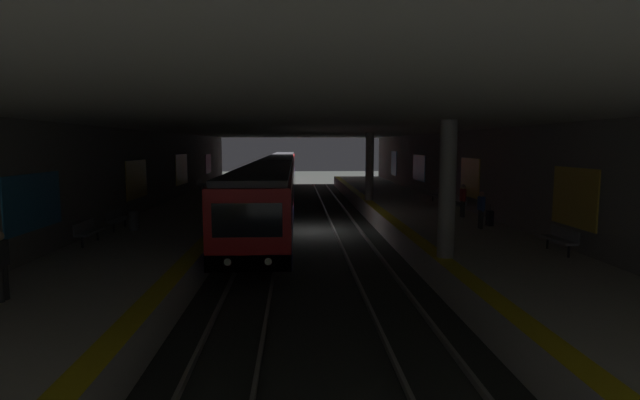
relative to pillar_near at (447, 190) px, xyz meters
The scene contains 22 objects.
ground_plane 12.12m from the pillar_near, 21.91° to the left, with size 120.00×120.00×0.00m, color #2D302D.
track_left 11.50m from the pillar_near, 11.24° to the left, with size 60.00×1.53×0.16m.
track_right 13.05m from the pillar_near, 31.20° to the left, with size 60.00×1.53×0.16m.
platform_left 11.39m from the pillar_near, 11.49° to the right, with size 60.00×5.30×1.06m.
platform_right 15.61m from the pillar_near, 45.22° to the left, with size 60.00×5.30×1.06m.
wall_left 12.02m from the pillar_near, 25.13° to the right, with size 60.00×0.56×5.60m.
wall_right 17.56m from the pillar_near, 51.80° to the left, with size 60.00×0.56×5.60m.
ceiling_slab 11.92m from the pillar_near, 21.91° to the left, with size 60.00×19.40×0.40m.
pillar_near is the anchor object (origin of this frame).
pillar_far 16.58m from the pillar_near, ahead, with size 0.56×0.56×4.55m.
metro_train 29.69m from the pillar_near, 12.76° to the left, with size 58.61×2.83×3.49m.
bench_left_near 4.55m from the pillar_near, 84.59° to the right, with size 1.70×0.47×0.86m.
bench_left_mid 11.71m from the pillar_near, 21.18° to the right, with size 1.70×0.47×0.86m.
bench_left_far 15.59m from the pillar_near, 15.67° to the right, with size 1.70×0.47×0.86m.
bench_right_near 13.29m from the pillar_near, 77.89° to the left, with size 1.70×0.47×0.86m.
bench_right_mid 14.25m from the pillar_near, 65.69° to the left, with size 1.70×0.47×0.86m.
bench_right_far 27.78m from the pillar_near, 27.69° to the left, with size 1.70×0.47×0.86m.
person_waiting_near 6.34m from the pillar_near, 31.85° to the right, with size 0.60×0.23×1.67m.
person_walking_mid 12.76m from the pillar_near, 107.96° to the left, with size 0.60×0.23×1.70m.
person_standing_far 9.54m from the pillar_near, 22.80° to the right, with size 0.60×0.23×1.71m.
suitcase_rolling 7.49m from the pillar_near, 33.57° to the right, with size 0.37×0.24×1.01m.
trash_bin 13.56m from the pillar_near, 64.72° to the left, with size 0.44×0.44×0.85m.
Camera 1 is at (-26.29, 0.66, 4.81)m, focal length 26.84 mm.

